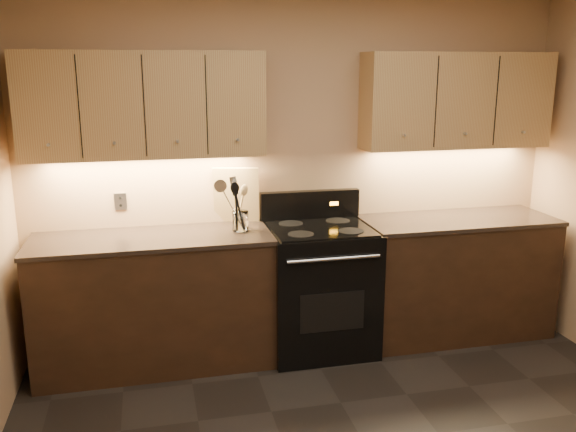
{
  "coord_description": "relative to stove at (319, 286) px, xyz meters",
  "views": [
    {
      "loc": [
        -1.1,
        -2.37,
        2.05
      ],
      "look_at": [
        -0.21,
        1.45,
        1.08
      ],
      "focal_mm": 38.0,
      "sensor_mm": 36.0,
      "label": 1
    }
  ],
  "objects": [
    {
      "name": "steel_spatula",
      "position": [
        -0.54,
        0.03,
        0.66
      ],
      "size": [
        0.17,
        0.11,
        0.4
      ],
      "primitive_type": null,
      "rotation": [
        0.0,
        -0.2,
        -0.19
      ],
      "color": "silver",
      "rests_on": "utensil_crock"
    },
    {
      "name": "counter_right",
      "position": [
        1.1,
        0.02,
        -0.01
      ],
      "size": [
        1.46,
        0.62,
        0.93
      ],
      "color": "black",
      "rests_on": "ground"
    },
    {
      "name": "black_turner",
      "position": [
        -0.55,
        0.0,
        0.63
      ],
      "size": [
        0.17,
        0.12,
        0.33
      ],
      "primitive_type": null,
      "rotation": [
        -0.04,
        -0.2,
        0.43
      ],
      "color": "black",
      "rests_on": "utensil_crock"
    },
    {
      "name": "outlet_plate",
      "position": [
        -1.38,
        0.31,
        0.64
      ],
      "size": [
        0.08,
        0.01,
        0.12
      ],
      "primitive_type": "cube",
      "color": "#B2B5BA",
      "rests_on": "wall_back"
    },
    {
      "name": "black_spoon",
      "position": [
        -0.59,
        0.04,
        0.64
      ],
      "size": [
        0.09,
        0.16,
        0.36
      ],
      "primitive_type": null,
      "rotation": [
        0.29,
        -0.08,
        -0.05
      ],
      "color": "black",
      "rests_on": "utensil_crock"
    },
    {
      "name": "stove",
      "position": [
        0.0,
        0.0,
        0.0
      ],
      "size": [
        0.76,
        0.68,
        1.14
      ],
      "color": "black",
      "rests_on": "ground"
    },
    {
      "name": "upper_cab_left",
      "position": [
        -1.18,
        0.17,
        1.32
      ],
      "size": [
        1.6,
        0.3,
        0.7
      ],
      "primitive_type": "cube",
      "color": "tan",
      "rests_on": "wall_back"
    },
    {
      "name": "wall_back",
      "position": [
        -0.08,
        0.32,
        0.82
      ],
      "size": [
        4.0,
        0.04,
        2.6
      ],
      "primitive_type": "cube",
      "color": "tan",
      "rests_on": "ground"
    },
    {
      "name": "upper_cab_right",
      "position": [
        1.1,
        0.17,
        1.32
      ],
      "size": [
        1.44,
        0.3,
        0.7
      ],
      "primitive_type": "cube",
      "color": "tan",
      "rests_on": "wall_back"
    },
    {
      "name": "cutting_board",
      "position": [
        -0.56,
        0.27,
        0.66
      ],
      "size": [
        0.34,
        0.17,
        0.42
      ],
      "primitive_type": "cube",
      "rotation": [
        0.18,
        0.0,
        -0.22
      ],
      "color": "tan",
      "rests_on": "counter_left"
    },
    {
      "name": "wooden_spoon",
      "position": [
        -0.6,
        0.03,
        0.62
      ],
      "size": [
        0.14,
        0.12,
        0.31
      ],
      "primitive_type": null,
      "rotation": [
        -0.13,
        0.3,
        0.2
      ],
      "color": "tan",
      "rests_on": "utensil_crock"
    },
    {
      "name": "utensil_crock",
      "position": [
        -0.57,
        0.03,
        0.52
      ],
      "size": [
        0.11,
        0.11,
        0.14
      ],
      "color": "white",
      "rests_on": "counter_left"
    },
    {
      "name": "steel_skimmer",
      "position": [
        -0.55,
        0.03,
        0.65
      ],
      "size": [
        0.26,
        0.14,
        0.37
      ],
      "primitive_type": null,
      "rotation": [
        -0.05,
        -0.47,
        -0.14
      ],
      "color": "silver",
      "rests_on": "utensil_crock"
    },
    {
      "name": "counter_left",
      "position": [
        -1.18,
        0.02,
        -0.01
      ],
      "size": [
        1.62,
        0.62,
        0.93
      ],
      "color": "black",
      "rests_on": "ground"
    }
  ]
}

